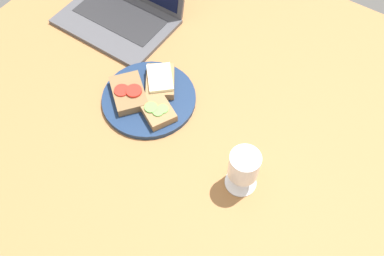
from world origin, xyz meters
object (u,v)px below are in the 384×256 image
plate (149,99)px  laptop (125,2)px  sandwich_with_tomato (129,93)px  sandwich_with_cucumber (156,109)px  wine_glass (244,167)px  sandwich_with_cheese (160,81)px

plate → laptop: size_ratio=0.75×
laptop → plate: bearing=-41.0°
plate → laptop: laptop is taller
sandwich_with_tomato → laptop: laptop is taller
sandwich_with_cucumber → laptop: size_ratio=0.38×
sandwich_with_cucumber → sandwich_with_tomato: size_ratio=0.88×
sandwich_with_tomato → wine_glass: size_ratio=1.17×
plate → sandwich_with_tomato: sandwich_with_tomato is taller
plate → sandwich_with_tomato: 5.52cm
plate → sandwich_with_cucumber: 5.57cm
plate → wine_glass: 33.72cm
sandwich_with_cucumber → sandwich_with_tomato: (-8.97, 0.06, 0.09)cm
plate → sandwich_with_cucumber: (4.52, -2.64, 1.92)cm
plate → sandwich_with_cheese: size_ratio=1.90×
plate → sandwich_with_cheese: sandwich_with_cheese is taller
laptop → wine_glass: bearing=-27.0°
sandwich_with_tomato → laptop: size_ratio=0.43×
wine_glass → laptop: laptop is taller
sandwich_with_cheese → laptop: size_ratio=0.39×
sandwich_with_cheese → wine_glass: bearing=-20.9°
sandwich_with_cucumber → sandwich_with_cheese: (-4.51, 7.82, 0.27)cm
plate → sandwich_with_cheese: 5.63cm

